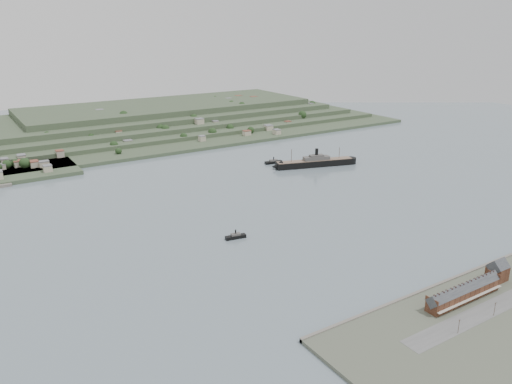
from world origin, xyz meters
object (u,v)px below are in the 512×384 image
terrace_row (464,292)px  tugboat (236,236)px  steamship (313,163)px  gabled_building (498,270)px

terrace_row → tugboat: 159.12m
steamship → terrace_row: bearing=-111.6°
terrace_row → steamship: 289.01m
gabled_building → steamship: (68.92, 264.67, -3.77)m
steamship → tugboat: size_ratio=6.13×
terrace_row → tugboat: size_ratio=3.49×
gabled_building → tugboat: size_ratio=0.89×
steamship → gabled_building: bearing=-104.6°
tugboat → steamship: bearing=35.9°
terrace_row → steamship: (106.42, 268.69, -2.42)m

